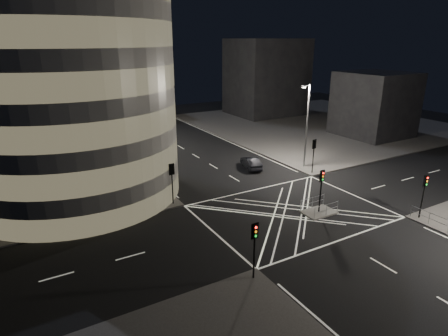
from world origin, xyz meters
TOP-DOWN VIEW (x-y plane):
  - ground at (0.00, 0.00)m, footprint 120.00×120.00m
  - sidewalk_far_right at (29.00, 27.00)m, footprint 42.00×42.00m
  - central_island at (2.00, -1.50)m, footprint 3.00×2.00m
  - office_tower_curved at (-20.74, 18.74)m, footprint 30.00×29.00m
  - building_right_far at (26.00, 40.00)m, footprint 14.00×12.00m
  - building_right_near at (30.00, 16.00)m, footprint 10.00×10.00m
  - building_far_end at (-4.00, 58.00)m, footprint 18.00×8.00m
  - tree_a at (-10.50, 9.00)m, footprint 4.63×4.63m
  - tree_b at (-10.50, 15.00)m, footprint 4.10×4.10m
  - tree_c at (-10.50, 21.00)m, footprint 3.88×3.88m
  - tree_d at (-10.50, 27.00)m, footprint 5.01×5.01m
  - tree_e at (-10.50, 33.00)m, footprint 4.10×4.10m
  - traffic_signal_fl at (-8.80, 6.80)m, footprint 0.55×0.22m
  - traffic_signal_nl at (-8.80, -6.80)m, footprint 0.55×0.22m
  - traffic_signal_fr at (8.80, 6.80)m, footprint 0.55×0.22m
  - traffic_signal_nr at (8.80, -6.80)m, footprint 0.55×0.22m
  - traffic_signal_island at (2.00, -1.50)m, footprint 0.55×0.22m
  - street_lamp_left_near at (-9.44, 12.00)m, footprint 1.25×0.25m
  - street_lamp_left_far at (-9.44, 30.00)m, footprint 1.25×0.25m
  - street_lamp_right_far at (9.44, 9.00)m, footprint 1.25×0.25m
  - railing_island_south at (2.00, -2.40)m, footprint 2.80×0.06m
  - railing_island_north at (2.00, -0.60)m, footprint 2.80×0.06m
  - sedan at (3.64, 12.03)m, footprint 2.54×4.52m

SIDE VIEW (x-z plane):
  - ground at x=0.00m, z-range 0.00..0.00m
  - sidewalk_far_right at x=29.00m, z-range 0.00..0.15m
  - central_island at x=2.00m, z-range 0.00..0.15m
  - railing_island_south at x=2.00m, z-range 0.15..1.25m
  - railing_island_north at x=2.00m, z-range 0.15..1.25m
  - sedan at x=3.64m, z-range 0.00..1.41m
  - traffic_signal_fl at x=-8.80m, z-range 0.91..4.91m
  - traffic_signal_nl at x=-8.80m, z-range 0.91..4.91m
  - traffic_signal_fr at x=8.80m, z-range 0.91..4.91m
  - traffic_signal_nr at x=8.80m, z-range 0.91..4.91m
  - traffic_signal_island at x=2.00m, z-range 0.91..4.91m
  - tree_e at x=-10.50m, z-range 0.87..7.03m
  - tree_c at x=-10.50m, z-range 1.18..7.74m
  - tree_a at x=-10.50m, z-range 1.10..8.35m
  - tree_b at x=-10.50m, z-range 1.31..8.37m
  - building_right_near at x=30.00m, z-range 0.15..10.15m
  - tree_d at x=-10.50m, z-range 1.29..9.34m
  - street_lamp_left_near at x=-9.44m, z-range 0.54..10.54m
  - street_lamp_left_far at x=-9.44m, z-range 0.54..10.54m
  - street_lamp_right_far at x=9.44m, z-range 0.54..10.54m
  - building_right_far at x=26.00m, z-range 0.15..15.15m
  - building_far_end at x=-4.00m, z-range 0.00..18.00m
  - office_tower_curved at x=-20.74m, z-range -0.95..26.25m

